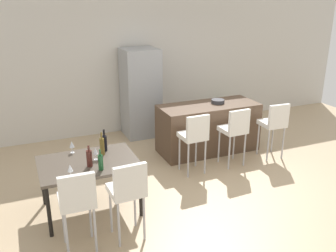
{
  "coord_description": "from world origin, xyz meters",
  "views": [
    {
      "loc": [
        -2.83,
        -4.92,
        2.87
      ],
      "look_at": [
        -0.64,
        0.26,
        0.85
      ],
      "focal_mm": 39.46,
      "sensor_mm": 36.0,
      "label": 1
    }
  ],
  "objects_px": {
    "wine_glass_left": "(72,145)",
    "wine_glass_corner": "(95,151)",
    "bar_chair_left": "(194,134)",
    "bar_chair_middle": "(235,128)",
    "wine_glass_far": "(70,168)",
    "bar_chair_right": "(274,122)",
    "dining_table": "(89,166)",
    "wine_bottle_right": "(89,158)",
    "refrigerator": "(141,93)",
    "dining_chair_far": "(128,189)",
    "wine_bottle_middle": "(102,146)",
    "kitchen_island": "(208,128)",
    "dining_chair_near": "(77,199)",
    "wine_bottle_near": "(101,162)",
    "potted_plant": "(228,110)",
    "wine_bottle_end": "(104,143)",
    "fruit_bowl": "(218,101)"
  },
  "relations": [
    {
      "from": "dining_chair_near",
      "to": "wine_bottle_end",
      "type": "relative_size",
      "value": 3.27
    },
    {
      "from": "bar_chair_left",
      "to": "wine_bottle_near",
      "type": "relative_size",
      "value": 3.76
    },
    {
      "from": "dining_table",
      "to": "wine_bottle_right",
      "type": "distance_m",
      "value": 0.23
    },
    {
      "from": "wine_bottle_near",
      "to": "bar_chair_right",
      "type": "bearing_deg",
      "value": 12.81
    },
    {
      "from": "kitchen_island",
      "to": "wine_glass_left",
      "type": "bearing_deg",
      "value": -162.5
    },
    {
      "from": "kitchen_island",
      "to": "bar_chair_left",
      "type": "xyz_separation_m",
      "value": [
        -0.68,
        -0.77,
        0.24
      ]
    },
    {
      "from": "potted_plant",
      "to": "fruit_bowl",
      "type": "bearing_deg",
      "value": -129.21
    },
    {
      "from": "bar_chair_left",
      "to": "wine_glass_corner",
      "type": "bearing_deg",
      "value": -165.98
    },
    {
      "from": "wine_bottle_near",
      "to": "wine_glass_left",
      "type": "relative_size",
      "value": 1.61
    },
    {
      "from": "dining_chair_near",
      "to": "wine_bottle_right",
      "type": "distance_m",
      "value": 0.77
    },
    {
      "from": "wine_glass_left",
      "to": "wine_glass_corner",
      "type": "xyz_separation_m",
      "value": [
        0.26,
        -0.36,
        0.0
      ]
    },
    {
      "from": "refrigerator",
      "to": "kitchen_island",
      "type": "bearing_deg",
      "value": -55.78
    },
    {
      "from": "kitchen_island",
      "to": "wine_glass_corner",
      "type": "relative_size",
      "value": 10.79
    },
    {
      "from": "kitchen_island",
      "to": "wine_glass_left",
      "type": "xyz_separation_m",
      "value": [
        -2.66,
        -0.84,
        0.4
      ]
    },
    {
      "from": "dining_chair_near",
      "to": "wine_bottle_near",
      "type": "xyz_separation_m",
      "value": [
        0.4,
        0.53,
        0.15
      ]
    },
    {
      "from": "wine_bottle_right",
      "to": "wine_glass_corner",
      "type": "xyz_separation_m",
      "value": [
        0.12,
        0.17,
        0.01
      ]
    },
    {
      "from": "wine_bottle_right",
      "to": "wine_glass_far",
      "type": "distance_m",
      "value": 0.36
    },
    {
      "from": "wine_bottle_end",
      "to": "wine_glass_corner",
      "type": "distance_m",
      "value": 0.32
    },
    {
      "from": "bar_chair_middle",
      "to": "bar_chair_right",
      "type": "relative_size",
      "value": 1.0
    },
    {
      "from": "dining_chair_far",
      "to": "refrigerator",
      "type": "height_order",
      "value": "refrigerator"
    },
    {
      "from": "wine_glass_far",
      "to": "potted_plant",
      "type": "height_order",
      "value": "wine_glass_far"
    },
    {
      "from": "dining_chair_far",
      "to": "wine_bottle_near",
      "type": "xyz_separation_m",
      "value": [
        -0.19,
        0.53,
        0.15
      ]
    },
    {
      "from": "wine_bottle_middle",
      "to": "bar_chair_left",
      "type": "bearing_deg",
      "value": 10.74
    },
    {
      "from": "dining_chair_near",
      "to": "wine_glass_far",
      "type": "height_order",
      "value": "dining_chair_near"
    },
    {
      "from": "bar_chair_middle",
      "to": "wine_bottle_near",
      "type": "bearing_deg",
      "value": -163.15
    },
    {
      "from": "bar_chair_left",
      "to": "wine_bottle_right",
      "type": "relative_size",
      "value": 3.62
    },
    {
      "from": "potted_plant",
      "to": "dining_table",
      "type": "bearing_deg",
      "value": -146.06
    },
    {
      "from": "wine_glass_far",
      "to": "potted_plant",
      "type": "xyz_separation_m",
      "value": [
        4.05,
        2.9,
        -0.57
      ]
    },
    {
      "from": "wine_bottle_right",
      "to": "fruit_bowl",
      "type": "height_order",
      "value": "wine_bottle_right"
    },
    {
      "from": "bar_chair_middle",
      "to": "dining_chair_near",
      "type": "bearing_deg",
      "value": -156.02
    },
    {
      "from": "bar_chair_left",
      "to": "wine_glass_far",
      "type": "distance_m",
      "value": 2.28
    },
    {
      "from": "bar_chair_right",
      "to": "wine_glass_far",
      "type": "height_order",
      "value": "bar_chair_right"
    },
    {
      "from": "wine_glass_left",
      "to": "wine_bottle_middle",
      "type": "bearing_deg",
      "value": -31.82
    },
    {
      "from": "wine_bottle_right",
      "to": "refrigerator",
      "type": "relative_size",
      "value": 0.16
    },
    {
      "from": "bar_chair_right",
      "to": "dining_table",
      "type": "bearing_deg",
      "value": -172.45
    },
    {
      "from": "wine_bottle_near",
      "to": "wine_bottle_middle",
      "type": "bearing_deg",
      "value": 74.37
    },
    {
      "from": "wine_bottle_right",
      "to": "wine_bottle_end",
      "type": "bearing_deg",
      "value": 54.46
    },
    {
      "from": "potted_plant",
      "to": "wine_bottle_end",
      "type": "bearing_deg",
      "value": -147.0
    },
    {
      "from": "dining_table",
      "to": "wine_bottle_right",
      "type": "height_order",
      "value": "wine_bottle_right"
    },
    {
      "from": "kitchen_island",
      "to": "bar_chair_right",
      "type": "distance_m",
      "value": 1.23
    },
    {
      "from": "dining_table",
      "to": "wine_glass_corner",
      "type": "distance_m",
      "value": 0.22
    },
    {
      "from": "wine_glass_corner",
      "to": "potted_plant",
      "type": "height_order",
      "value": "wine_glass_corner"
    },
    {
      "from": "bar_chair_left",
      "to": "dining_chair_far",
      "type": "height_order",
      "value": "same"
    },
    {
      "from": "wine_bottle_middle",
      "to": "wine_glass_corner",
      "type": "height_order",
      "value": "wine_bottle_middle"
    },
    {
      "from": "bar_chair_middle",
      "to": "wine_glass_far",
      "type": "relative_size",
      "value": 6.03
    },
    {
      "from": "wine_bottle_near",
      "to": "wine_glass_left",
      "type": "height_order",
      "value": "wine_bottle_near"
    },
    {
      "from": "wine_bottle_near",
      "to": "wine_glass_corner",
      "type": "xyz_separation_m",
      "value": [
        0.01,
        0.33,
        0.02
      ]
    },
    {
      "from": "dining_table",
      "to": "wine_bottle_right",
      "type": "xyz_separation_m",
      "value": [
        -0.01,
        -0.14,
        0.18
      ]
    },
    {
      "from": "bar_chair_middle",
      "to": "wine_glass_corner",
      "type": "xyz_separation_m",
      "value": [
        -2.5,
        -0.43,
        0.17
      ]
    },
    {
      "from": "wine_bottle_end",
      "to": "wine_bottle_near",
      "type": "bearing_deg",
      "value": -108.24
    }
  ]
}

